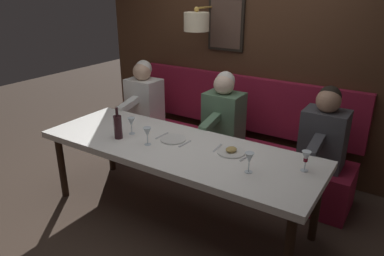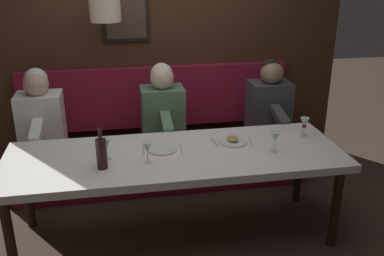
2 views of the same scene
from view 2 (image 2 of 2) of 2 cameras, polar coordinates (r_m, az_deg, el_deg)
name	(u,v)px [view 2 (image 2 of 2)]	position (r m, az deg, el deg)	size (l,w,h in m)	color
ground_plane	(177,235)	(3.71, -2.02, -13.77)	(12.00, 12.00, 0.00)	#423328
dining_table	(176,161)	(3.37, -2.17, -4.30)	(0.90, 2.59, 0.74)	white
banquette_bench	(163,164)	(4.36, -3.79, -4.67)	(0.52, 2.79, 0.45)	maroon
back_wall_panel	(153,39)	(4.55, -5.12, 11.56)	(0.59, 3.99, 2.90)	#422819
diner_nearest	(269,101)	(4.37, 10.10, 3.44)	(0.60, 0.40, 0.79)	#3D3D42
diner_near	(163,108)	(4.13, -3.87, 2.67)	(0.60, 0.40, 0.79)	#567A5B
diner_middle	(40,115)	(4.16, -19.25, 1.64)	(0.60, 0.40, 0.79)	white
place_setting_0	(162,149)	(3.40, -3.91, -2.75)	(0.24, 0.32, 0.01)	silver
place_setting_1	(233,141)	(3.54, 5.34, -1.68)	(0.24, 0.33, 0.05)	silver
wine_glass_0	(147,148)	(3.16, -5.90, -2.62)	(0.07, 0.07, 0.16)	silver
wine_glass_1	(304,123)	(3.73, 14.52, 0.60)	(0.07, 0.07, 0.16)	silver
wine_glass_2	(106,145)	(3.26, -11.16, -2.14)	(0.07, 0.07, 0.16)	silver
wine_glass_3	(275,138)	(3.38, 10.82, -1.26)	(0.07, 0.07, 0.16)	silver
wine_bottle	(102,153)	(3.13, -11.76, -3.26)	(0.08, 0.08, 0.30)	#33191E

